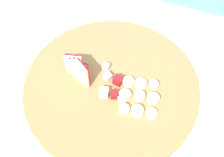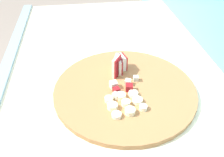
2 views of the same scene
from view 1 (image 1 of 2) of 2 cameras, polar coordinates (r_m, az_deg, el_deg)
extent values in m
cube|color=beige|center=(1.10, 0.32, -15.47)|extent=(1.56, 0.76, 0.89)
cube|color=#4C8EB2|center=(1.07, 8.27, 8.65)|extent=(2.40, 0.04, 1.40)
cylinder|color=olive|center=(0.70, -0.11, -1.52)|extent=(0.43, 0.43, 0.02)
cube|color=maroon|center=(0.67, -5.72, 1.26)|extent=(0.04, 0.03, 0.07)
cube|color=beige|center=(0.67, -6.13, 1.03)|extent=(0.04, 0.03, 0.07)
cube|color=maroon|center=(0.68, -6.31, 1.68)|extent=(0.04, 0.02, 0.07)
cube|color=#EFE5CC|center=(0.68, -6.69, 1.33)|extent=(0.04, 0.02, 0.07)
cube|color=maroon|center=(0.69, -6.74, 2.28)|extent=(0.05, 0.01, 0.05)
cube|color=beige|center=(0.69, -6.96, 1.91)|extent=(0.05, 0.01, 0.05)
cube|color=#A32323|center=(0.71, -7.67, 3.58)|extent=(0.04, 0.02, 0.05)
cube|color=#EFE5CC|center=(0.70, -7.79, 3.06)|extent=(0.04, 0.02, 0.05)
cube|color=maroon|center=(0.67, 0.14, -3.33)|extent=(0.02, 0.02, 0.02)
cube|color=beige|center=(0.69, -0.88, 0.36)|extent=(0.02, 0.02, 0.02)
cube|color=beige|center=(0.71, -1.22, 2.49)|extent=(0.02, 0.02, 0.02)
cube|color=beige|center=(0.67, -1.66, -2.88)|extent=(0.03, 0.03, 0.02)
cube|color=maroon|center=(0.68, 1.25, -0.37)|extent=(0.02, 0.02, 0.02)
cube|color=white|center=(0.66, 2.09, -4.33)|extent=(0.02, 0.02, 0.02)
cylinder|color=beige|center=(0.65, 2.50, -6.26)|extent=(0.02, 0.02, 0.01)
cylinder|color=#F4EAC6|center=(0.65, 5.14, -6.62)|extent=(0.03, 0.03, 0.01)
cylinder|color=white|center=(0.65, 8.04, -7.12)|extent=(0.03, 0.03, 0.01)
cylinder|color=#F4EAC6|center=(0.67, 2.67, -3.38)|extent=(0.03, 0.03, 0.01)
cylinder|color=beige|center=(0.67, 5.63, -3.60)|extent=(0.03, 0.03, 0.01)
cylinder|color=beige|center=(0.67, 8.39, -4.10)|extent=(0.03, 0.03, 0.01)
cylinder|color=#F4EAC6|center=(0.69, 3.35, -0.72)|extent=(0.03, 0.03, 0.01)
cylinder|color=white|center=(0.69, 5.87, -1.13)|extent=(0.03, 0.03, 0.01)
cylinder|color=#F4EAC6|center=(0.69, 8.52, -1.26)|extent=(0.02, 0.02, 0.01)
camera|label=2|loc=(0.50, 76.50, -2.23)|focal=39.28mm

